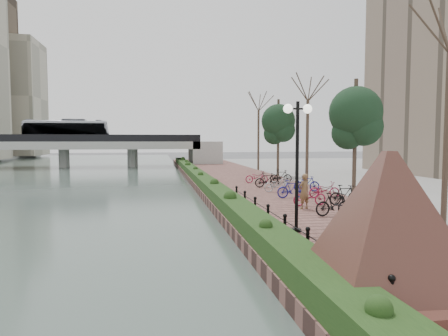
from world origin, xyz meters
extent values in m
plane|color=#59595B|center=(0.00, 0.00, 0.00)|extent=(220.00, 220.00, 0.00)
cube|color=#41514A|center=(-15.00, 25.00, 0.01)|extent=(30.00, 130.00, 0.02)
cube|color=brown|center=(4.00, 17.50, 0.25)|extent=(8.00, 75.00, 0.50)
cube|color=gray|center=(20.00, 17.50, 0.25)|extent=(24.00, 75.00, 0.50)
cube|color=black|center=(0.60, 20.00, 0.80)|extent=(1.10, 56.00, 0.60)
cylinder|color=black|center=(1.40, -5.00, 0.85)|extent=(0.10, 0.10, 0.70)
cylinder|color=black|center=(1.40, -3.00, 0.85)|extent=(0.10, 0.10, 0.70)
cylinder|color=black|center=(1.40, -1.00, 0.85)|extent=(0.10, 0.10, 0.70)
cylinder|color=black|center=(1.40, 1.00, 0.85)|extent=(0.10, 0.10, 0.70)
cylinder|color=black|center=(1.40, 3.00, 0.85)|extent=(0.10, 0.10, 0.70)
cylinder|color=black|center=(1.40, 5.00, 0.85)|extent=(0.10, 0.10, 0.70)
cylinder|color=black|center=(1.40, 7.00, 0.85)|extent=(0.10, 0.10, 0.70)
cylinder|color=black|center=(1.40, 9.00, 0.85)|extent=(0.10, 0.10, 0.70)
cube|color=#48201F|center=(2.00, -3.86, 0.61)|extent=(3.59, 3.59, 0.21)
pyramid|color=#48201F|center=(2.00, -3.86, 2.09)|extent=(5.67, 5.67, 2.75)
cylinder|color=black|center=(2.06, 1.75, 2.75)|extent=(0.12, 0.12, 4.50)
cylinder|color=black|center=(2.06, 1.75, 4.75)|extent=(0.70, 0.06, 0.06)
sphere|color=white|center=(1.71, 1.75, 4.75)|extent=(0.32, 0.32, 0.32)
sphere|color=white|center=(2.41, 1.75, 4.75)|extent=(0.32, 0.32, 0.32)
imported|color=brown|center=(4.00, 6.09, 1.32)|extent=(0.70, 0.60, 1.64)
imported|color=#B2B2B7|center=(4.60, 1.59, 0.95)|extent=(0.60, 1.71, 0.90)
imported|color=black|center=(4.60, 4.19, 1.00)|extent=(0.47, 1.66, 1.00)
imported|color=maroon|center=(4.60, 6.79, 0.95)|extent=(0.60, 1.71, 0.90)
imported|color=navy|center=(4.60, 9.39, 1.00)|extent=(0.47, 1.66, 1.00)
imported|color=#B2B2B7|center=(4.60, 11.99, 0.95)|extent=(0.60, 1.71, 0.90)
imported|color=black|center=(4.60, 14.59, 1.00)|extent=(0.47, 1.66, 1.00)
imported|color=maroon|center=(4.60, 17.19, 0.95)|extent=(0.60, 1.72, 0.90)
imported|color=navy|center=(6.40, 1.59, 1.00)|extent=(0.47, 1.66, 1.00)
imported|color=#B2B2B7|center=(6.40, 4.19, 0.95)|extent=(0.60, 1.71, 0.90)
imported|color=black|center=(6.40, 6.79, 1.00)|extent=(0.47, 1.66, 1.00)
imported|color=maroon|center=(6.40, 9.39, 0.95)|extent=(0.60, 1.71, 0.90)
imported|color=navy|center=(6.40, 11.99, 1.00)|extent=(0.47, 1.66, 1.00)
imported|color=#B2B2B7|center=(6.40, 14.59, 0.95)|extent=(0.60, 1.71, 0.90)
imported|color=black|center=(6.40, 17.19, 1.00)|extent=(0.47, 1.66, 1.00)
cube|color=#A1A09B|center=(-15.00, 45.00, 3.00)|extent=(36.00, 8.00, 1.00)
cube|color=black|center=(-15.00, 41.10, 3.95)|extent=(36.00, 0.15, 0.90)
cube|color=black|center=(-15.00, 48.90, 3.95)|extent=(36.00, 0.15, 0.90)
cylinder|color=#A1A09B|center=(-15.00, 45.00, 1.25)|extent=(1.40, 1.40, 2.50)
cylinder|color=#A1A09B|center=(-6.00, 45.00, 1.25)|extent=(1.40, 1.40, 2.50)
imported|color=silver|center=(-14.56, 45.00, 5.00)|extent=(2.52, 10.77, 3.00)
cube|color=#B8B099|center=(-33.00, 80.00, 12.50)|extent=(12.00, 12.00, 24.00)
camera|label=1|loc=(-2.71, -11.36, 3.68)|focal=32.00mm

